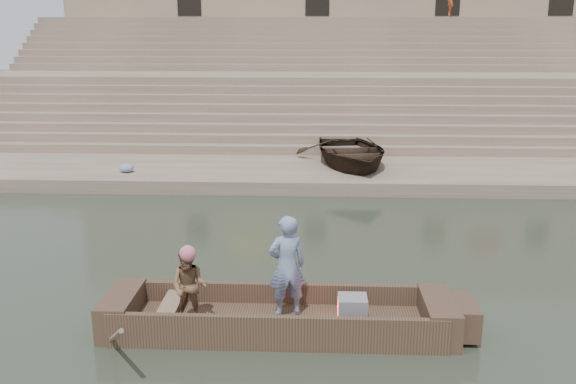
# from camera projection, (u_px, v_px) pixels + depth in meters

# --- Properties ---
(ground) EXTENTS (120.00, 120.00, 0.00)m
(ground) POSITION_uv_depth(u_px,v_px,m) (417.00, 278.00, 12.25)
(ground) COLOR #252E23
(ground) RESTS_ON ground
(lower_landing) EXTENTS (32.00, 4.00, 0.40)m
(lower_landing) POSITION_uv_depth(u_px,v_px,m) (379.00, 175.00, 19.93)
(lower_landing) COLOR gray
(lower_landing) RESTS_ON ground
(mid_landing) EXTENTS (32.00, 3.00, 2.80)m
(mid_landing) POSITION_uv_depth(u_px,v_px,m) (363.00, 107.00, 26.86)
(mid_landing) COLOR gray
(mid_landing) RESTS_ON ground
(upper_landing) EXTENTS (32.00, 3.00, 5.20)m
(upper_landing) POSITION_uv_depth(u_px,v_px,m) (354.00, 68.00, 33.31)
(upper_landing) COLOR gray
(upper_landing) RESTS_ON ground
(ghat_steps) EXTENTS (32.00, 11.00, 5.20)m
(ghat_steps) POSITION_uv_depth(u_px,v_px,m) (361.00, 94.00, 28.39)
(ghat_steps) COLOR gray
(ghat_steps) RESTS_ON ground
(building_wall) EXTENTS (32.00, 5.07, 11.20)m
(building_wall) POSITION_uv_depth(u_px,v_px,m) (352.00, 11.00, 36.40)
(building_wall) COLOR tan
(building_wall) RESTS_ON ground
(main_rowboat) EXTENTS (5.00, 1.30, 0.22)m
(main_rowboat) POSITION_uv_depth(u_px,v_px,m) (278.00, 325.00, 10.11)
(main_rowboat) COLOR brown
(main_rowboat) RESTS_ON ground
(rowboat_trim) EXTENTS (6.04, 2.63, 1.89)m
(rowboat_trim) POSITION_uv_depth(u_px,v_px,m) (291.00, 314.00, 10.05)
(rowboat_trim) COLOR brown
(rowboat_trim) RESTS_ON ground
(standing_man) EXTENTS (0.71, 0.57, 1.68)m
(standing_man) POSITION_uv_depth(u_px,v_px,m) (287.00, 266.00, 10.02)
(standing_man) COLOR navy
(standing_man) RESTS_ON main_rowboat
(rowing_man) EXTENTS (0.65, 0.53, 1.22)m
(rowing_man) POSITION_uv_depth(u_px,v_px,m) (189.00, 287.00, 9.81)
(rowing_man) COLOR #246E3B
(rowing_man) RESTS_ON main_rowboat
(television) EXTENTS (0.46, 0.42, 0.40)m
(television) POSITION_uv_depth(u_px,v_px,m) (352.00, 309.00, 9.99)
(television) COLOR gray
(television) RESTS_ON main_rowboat
(beached_rowboat) EXTENTS (3.88, 4.88, 0.91)m
(beached_rowboat) POSITION_uv_depth(u_px,v_px,m) (351.00, 151.00, 20.27)
(beached_rowboat) COLOR #2D2116
(beached_rowboat) RESTS_ON lower_landing
(pedestrian) EXTENTS (0.84, 1.16, 1.63)m
(pedestrian) POSITION_uv_depth(u_px,v_px,m) (452.00, 0.00, 31.39)
(pedestrian) COLOR #9A381A
(pedestrian) RESTS_ON upper_landing
(cloth_bundles) EXTENTS (17.50, 0.74, 0.26)m
(cloth_bundles) POSITION_uv_depth(u_px,v_px,m) (466.00, 171.00, 18.98)
(cloth_bundles) COLOR #3F5999
(cloth_bundles) RESTS_ON lower_landing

